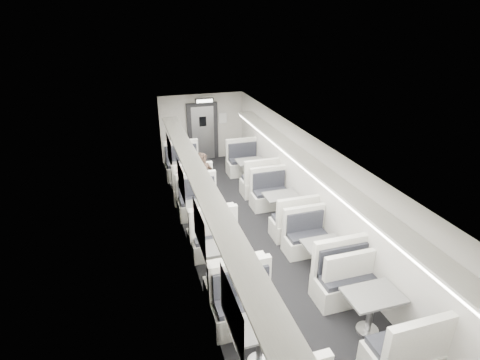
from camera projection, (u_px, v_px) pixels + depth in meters
room at (257, 201)px, 8.23m from camera, size 3.24×12.24×2.64m
booth_left_a at (187, 176)px, 11.45m from camera, size 1.13×2.29×1.23m
booth_left_b at (205, 217)px, 9.20m from camera, size 1.08×2.19×1.17m
booth_left_c at (223, 260)px, 7.64m from camera, size 1.03×2.09×1.12m
booth_left_d at (260, 344)px, 5.68m from camera, size 1.11×2.25×1.20m
booth_right_a at (251, 172)px, 11.80m from camera, size 1.09×2.21×1.18m
booth_right_b at (281, 207)px, 9.68m from camera, size 1.05×2.12×1.13m
booth_right_c at (322, 257)px, 7.76m from camera, size 0.99×2.01×1.07m
booth_right_d at (370, 312)px, 6.27m from camera, size 1.12×2.27×1.22m
passenger at (204, 180)px, 10.25m from camera, size 0.68×0.57×1.58m
window_a at (170, 151)px, 10.74m from camera, size 0.02×1.18×0.84m
window_b at (181, 181)px, 8.82m from camera, size 0.02×1.18×0.84m
window_c at (199, 229)px, 6.91m from camera, size 0.02×1.18×0.84m
window_d at (232, 312)px, 4.99m from camera, size 0.02×1.18×0.84m
luggage_rack_left at (203, 184)px, 7.35m from camera, size 0.46×10.40×0.09m
luggage_rack_right at (317, 170)px, 8.01m from camera, size 0.46×10.40×0.09m
vestibule_door at (203, 132)px, 13.47m from camera, size 1.10×0.13×2.10m
exit_sign at (204, 101)px, 12.54m from camera, size 0.62×0.12×0.16m
wall_notice at (223, 118)px, 13.47m from camera, size 0.32×0.02×0.40m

